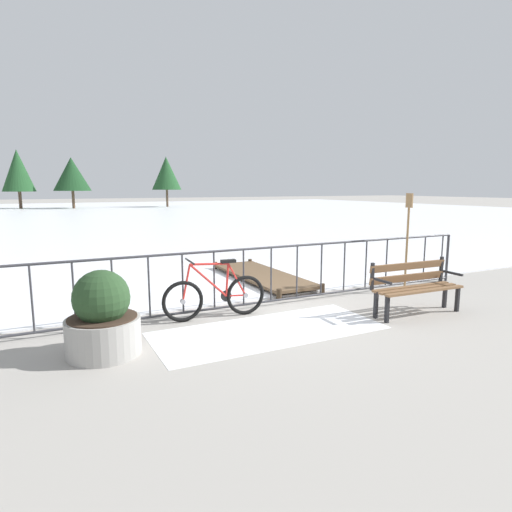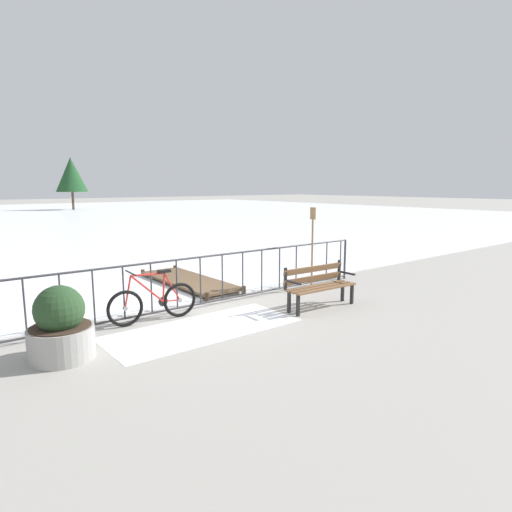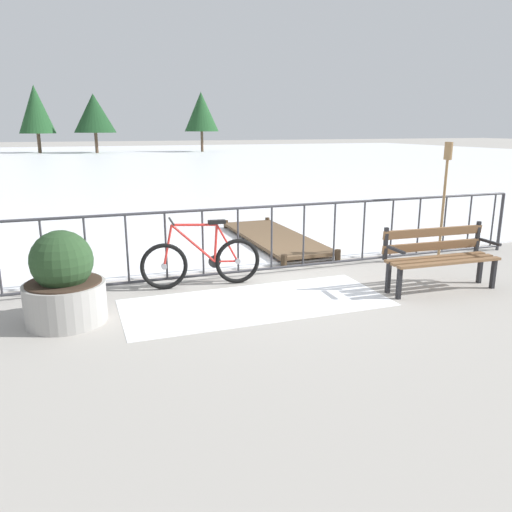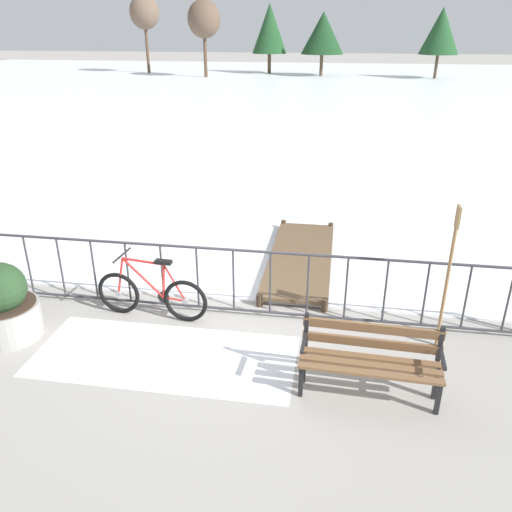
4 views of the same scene
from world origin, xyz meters
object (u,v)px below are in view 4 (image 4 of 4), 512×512
(bicycle_near_railing, at_px, (152,295))
(park_bench, at_px, (370,355))
(planter_with_shrub, at_px, (3,306))
(oar_upright, at_px, (449,269))

(bicycle_near_railing, relative_size, park_bench, 1.06)
(planter_with_shrub, height_order, oar_upright, oar_upright)
(bicycle_near_railing, xyz_separation_m, oar_upright, (4.04, -0.10, 0.77))
(bicycle_near_railing, relative_size, oar_upright, 0.86)
(bicycle_near_railing, bearing_deg, planter_with_shrub, -156.35)
(park_bench, height_order, oar_upright, oar_upright)
(bicycle_near_railing, distance_m, park_bench, 3.31)
(planter_with_shrub, bearing_deg, oar_upright, 6.78)
(planter_with_shrub, distance_m, oar_upright, 5.93)
(bicycle_near_railing, height_order, planter_with_shrub, planter_with_shrub)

